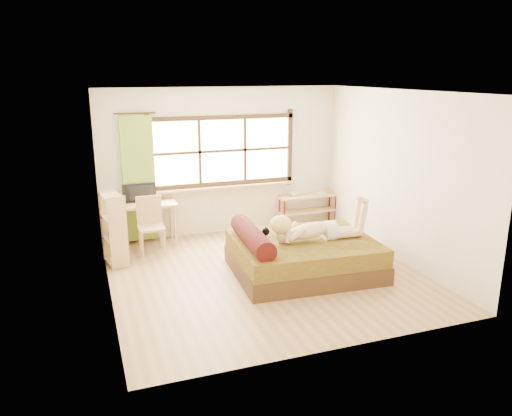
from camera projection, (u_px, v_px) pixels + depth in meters
name	position (u px, v px, depth m)	size (l,w,h in m)	color
floor	(265.00, 274.00, 7.55)	(4.50, 4.50, 0.00)	#9E754C
ceiling	(266.00, 91.00, 6.84)	(4.50, 4.50, 0.00)	white
wall_back	(222.00, 161.00, 9.24)	(4.50, 4.50, 0.00)	silver
wall_front	(342.00, 233.00, 5.15)	(4.50, 4.50, 0.00)	silver
wall_left	(103.00, 200.00, 6.47)	(4.50, 4.50, 0.00)	silver
wall_right	(398.00, 176.00, 7.93)	(4.50, 4.50, 0.00)	silver
window	(223.00, 153.00, 9.17)	(2.80, 0.16, 1.46)	#FFEDBF
curtain	(139.00, 179.00, 8.68)	(0.55, 0.10, 2.20)	olive
bed	(301.00, 255.00, 7.53)	(2.19, 1.80, 0.80)	black
woman	(316.00, 219.00, 7.40)	(1.47, 0.42, 0.63)	#E7B495
kitten	(257.00, 235.00, 7.31)	(0.31, 0.13, 0.25)	black
desk	(141.00, 209.00, 8.64)	(1.22, 0.57, 0.76)	tan
monitor	(140.00, 194.00, 8.62)	(0.58, 0.08, 0.33)	black
chair	(150.00, 221.00, 8.38)	(0.43, 0.43, 0.95)	tan
pipe_shelf	(308.00, 203.00, 9.87)	(1.23, 0.34, 0.69)	tan
cup	(294.00, 194.00, 9.71)	(0.13, 0.13, 0.10)	gray
book	(317.00, 194.00, 9.88)	(0.17, 0.24, 0.02)	gray
bookshelf	(114.00, 229.00, 7.80)	(0.37, 0.54, 1.14)	tan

